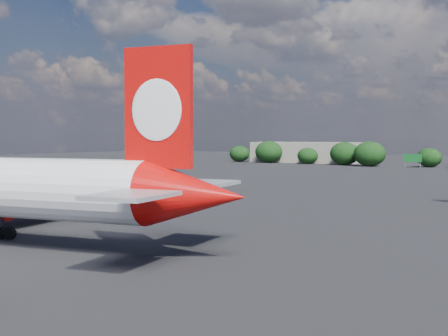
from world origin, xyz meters
The scene contains 3 objects.
ground centered at (0.00, 60.00, 0.00)m, with size 500.00×500.00×0.00m, color black.
terminal_building centered at (-65.00, 192.00, 4.00)m, with size 42.00×16.00×8.00m.
highway_sign centered at (-18.00, 176.00, 3.13)m, with size 6.00×0.30×4.50m.
Camera 1 is at (44.28, -30.45, 10.67)m, focal length 50.00 mm.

